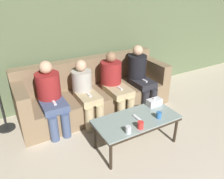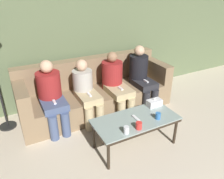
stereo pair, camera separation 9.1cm
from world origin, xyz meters
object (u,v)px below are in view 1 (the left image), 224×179
game_remote (137,118)px  seated_person_mid_left (85,90)px  cup_near_left (128,130)px  seated_person_right_end (140,74)px  tissue_box (154,102)px  coffee_table (137,121)px  cup_far_center (140,125)px  cup_near_right (159,115)px  seated_person_mid_right (114,82)px  seated_person_left_end (51,95)px  couch (95,93)px

game_remote → seated_person_mid_left: 1.02m
cup_near_left → seated_person_right_end: (1.02, 1.19, 0.09)m
tissue_box → game_remote: 0.46m
coffee_table → cup_far_center: (-0.09, -0.20, 0.09)m
game_remote → cup_near_right: bearing=-27.4°
cup_far_center → seated_person_right_end: (0.83, 1.18, 0.09)m
cup_near_right → seated_person_mid_right: bearing=92.9°
seated_person_mid_left → seated_person_left_end: bearing=176.8°
cup_far_center → seated_person_mid_right: (0.29, 1.16, 0.07)m
couch → tissue_box: bearing=-64.5°
tissue_box → seated_person_left_end: seated_person_left_end is taller
couch → coffee_table: 1.20m
cup_near_left → seated_person_right_end: 1.57m
coffee_table → cup_near_left: (-0.27, -0.21, 0.09)m
cup_far_center → game_remote: bearing=65.9°
couch → cup_far_center: couch is taller
tissue_box → cup_far_center: bearing=-144.9°
couch → cup_far_center: bearing=-91.0°
coffee_table → cup_near_right: 0.31m
coffee_table → tissue_box: size_ratio=5.23×
couch → seated_person_mid_left: size_ratio=2.61×
coffee_table → cup_far_center: cup_far_center is taller
coffee_table → seated_person_mid_left: seated_person_mid_left is taller
cup_near_left → seated_person_mid_right: bearing=67.7°
cup_near_left → seated_person_mid_right: size_ratio=0.09×
tissue_box → seated_person_right_end: size_ratio=0.20×
game_remote → seated_person_mid_right: size_ratio=0.14×
coffee_table → seated_person_mid_left: (-0.34, 0.96, 0.13)m
cup_near_right → seated_person_left_end: seated_person_left_end is taller
seated_person_left_end → couch: bearing=14.3°
tissue_box → seated_person_right_end: bearing=68.6°
couch → seated_person_mid_left: seated_person_mid_left is taller
seated_person_mid_right → seated_person_right_end: seated_person_right_end is taller
cup_near_right → cup_far_center: bearing=-169.4°
coffee_table → tissue_box: tissue_box is taller
coffee_table → seated_person_mid_right: 1.00m
cup_near_right → tissue_box: tissue_box is taller
cup_near_left → seated_person_right_end: bearing=49.4°
cup_near_right → seated_person_left_end: bearing=135.4°
tissue_box → seated_person_mid_left: seated_person_mid_left is taller
game_remote → seated_person_mid_left: seated_person_mid_left is taller
tissue_box → game_remote: size_ratio=1.47×
cup_near_right → seated_person_right_end: 1.22m
seated_person_mid_right → seated_person_right_end: 0.54m
cup_near_left → tissue_box: tissue_box is taller
game_remote → seated_person_mid_left: (-0.34, 0.96, 0.08)m
cup_far_center → seated_person_left_end: seated_person_left_end is taller
couch → seated_person_right_end: size_ratio=2.39×
game_remote → seated_person_left_end: size_ratio=0.14×
cup_near_left → seated_person_left_end: seated_person_left_end is taller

